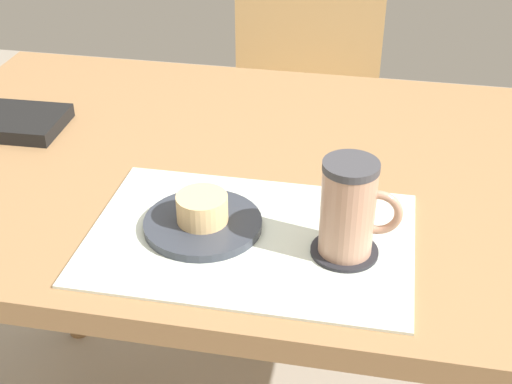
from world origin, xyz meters
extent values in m
cylinder|color=#997047|center=(-0.61, 0.33, 0.36)|extent=(0.05, 0.05, 0.72)
cube|color=#997047|center=(0.00, 0.00, 0.74)|extent=(1.33, 0.76, 0.04)
cylinder|color=tan|center=(0.12, 0.49, 0.21)|extent=(0.04, 0.04, 0.42)
cylinder|color=tan|center=(-0.23, 0.46, 0.21)|extent=(0.04, 0.04, 0.42)
cylinder|color=tan|center=(0.09, 0.84, 0.21)|extent=(0.04, 0.04, 0.42)
cylinder|color=tan|center=(-0.27, 0.81, 0.21)|extent=(0.04, 0.04, 0.42)
cube|color=tan|center=(-0.07, 0.65, 0.44)|extent=(0.46, 0.46, 0.04)
cube|color=tan|center=(-0.09, 0.84, 0.68)|extent=(0.39, 0.07, 0.44)
cube|color=silver|center=(-0.04, -0.20, 0.76)|extent=(0.43, 0.29, 0.00)
cylinder|color=#333842|center=(-0.11, -0.19, 0.77)|extent=(0.16, 0.16, 0.01)
cylinder|color=#E5BC7F|center=(-0.11, -0.19, 0.79)|extent=(0.07, 0.07, 0.04)
cylinder|color=#232328|center=(0.09, -0.21, 0.76)|extent=(0.09, 0.09, 0.00)
cylinder|color=tan|center=(0.09, -0.21, 0.83)|extent=(0.07, 0.07, 0.12)
cylinder|color=#3D3D42|center=(0.09, -0.21, 0.89)|extent=(0.07, 0.07, 0.01)
torus|color=tan|center=(0.12, -0.21, 0.83)|extent=(0.06, 0.01, 0.06)
cube|color=black|center=(-0.51, 0.04, 0.77)|extent=(0.18, 0.13, 0.02)
camera|label=1|loc=(0.12, -0.96, 1.32)|focal=50.00mm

